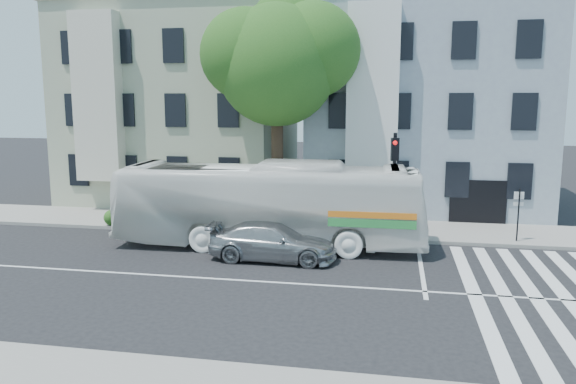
# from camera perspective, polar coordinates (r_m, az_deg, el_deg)

# --- Properties ---
(ground) EXTENTS (120.00, 120.00, 0.00)m
(ground) POSITION_cam_1_polar(r_m,az_deg,el_deg) (19.14, -6.32, -8.83)
(ground) COLOR black
(ground) RESTS_ON ground
(sidewalk_far) EXTENTS (80.00, 4.00, 0.15)m
(sidewalk_far) POSITION_cam_1_polar(r_m,az_deg,el_deg) (26.59, -1.30, -3.38)
(sidewalk_far) COLOR gray
(sidewalk_far) RESTS_ON ground
(building_left) EXTENTS (12.00, 10.00, 11.00)m
(building_left) POSITION_cam_1_polar(r_m,az_deg,el_deg) (34.65, -10.40, 8.52)
(building_left) COLOR #A2AA8E
(building_left) RESTS_ON ground
(building_right) EXTENTS (12.00, 10.00, 11.00)m
(building_right) POSITION_cam_1_polar(r_m,az_deg,el_deg) (32.41, 13.66, 8.35)
(building_right) COLOR #8992A3
(building_right) RESTS_ON ground
(street_tree) EXTENTS (7.30, 5.90, 11.10)m
(street_tree) POSITION_cam_1_polar(r_m,az_deg,el_deg) (26.70, -0.90, 13.43)
(street_tree) COLOR #2D2116
(street_tree) RESTS_ON ground
(bus) EXTENTS (3.36, 12.61, 3.49)m
(bus) POSITION_cam_1_polar(r_m,az_deg,el_deg) (22.77, -1.94, -1.28)
(bus) COLOR white
(bus) RESTS_ON ground
(sedan) EXTENTS (2.04, 4.84, 1.40)m
(sedan) POSITION_cam_1_polar(r_m,az_deg,el_deg) (21.10, -1.57, -5.06)
(sedan) COLOR #A5A8AC
(sedan) RESTS_ON ground
(hedge) EXTENTS (8.54, 1.76, 0.70)m
(hedge) POSITION_cam_1_polar(r_m,az_deg,el_deg) (25.76, -9.08, -2.95)
(hedge) COLOR #2D6621
(hedge) RESTS_ON sidewalk_far
(traffic_signal) EXTENTS (0.48, 0.54, 4.61)m
(traffic_signal) POSITION_cam_1_polar(r_m,az_deg,el_deg) (23.50, 10.73, 1.94)
(traffic_signal) COLOR black
(traffic_signal) RESTS_ON ground
(far_sign_pole) EXTENTS (0.40, 0.17, 2.21)m
(far_sign_pole) POSITION_cam_1_polar(r_m,az_deg,el_deg) (24.98, 22.37, -1.44)
(far_sign_pole) COLOR black
(far_sign_pole) RESTS_ON sidewalk_far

